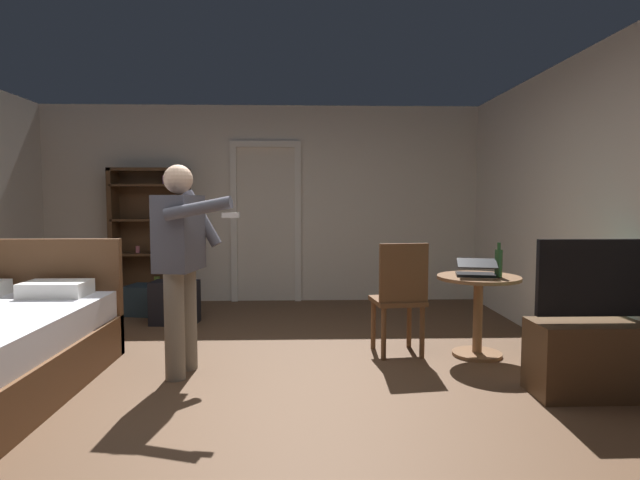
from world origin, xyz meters
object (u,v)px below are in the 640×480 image
Objects in this scene: side_table at (478,301)px; person_blue_shirt at (181,254)px; bookshelf at (151,231)px; suitcase_dark at (152,300)px; suitcase_small at (175,302)px; bottle_on_table at (499,263)px; tv_flatscreen at (598,349)px; wooden_chair at (400,294)px; laptop at (476,271)px.

person_blue_shirt reaches higher than side_table.
suitcase_dark is at bearing -75.43° from bookshelf.
person_blue_shirt is 1.89m from suitcase_small.
tv_flatscreen is at bearing -66.11° from bottle_on_table.
bookshelf is 1.09× the size of person_blue_shirt.
bookshelf is 2.99m from person_blue_shirt.
side_table is (-0.52, 0.95, 0.15)m from tv_flatscreen.
person_blue_shirt is 2.89× the size of suitcase_dark.
side_table is 0.71× the size of wooden_chair.
bookshelf is at bearing 110.14° from person_blue_shirt.
person_blue_shirt is at bearing -171.60° from laptop.
suitcase_dark is at bearing 151.20° from laptop.
suitcase_small is (-3.06, 1.37, -0.59)m from bottle_on_table.
suitcase_small is (-2.92, 1.29, -0.24)m from side_table.
laptop is (-0.04, -0.04, 0.28)m from side_table.
person_blue_shirt reaches higher than suitcase_small.
laptop is 0.20m from bottle_on_table.
wooden_chair is at bearing -40.50° from bookshelf.
bottle_on_table reaches higher than side_table.
bottle_on_table is at bearing -19.60° from suitcase_small.
laptop is at bearing -133.31° from side_table.
bottle_on_table is at bearing -16.53° from suitcase_dark.
person_blue_shirt reaches higher than laptop.
tv_flatscreen reaches higher than wooden_chair.
tv_flatscreen reaches higher than bottle_on_table.
person_blue_shirt is (-1.77, -0.41, 0.39)m from wooden_chair.
laptop is 1.32× the size of bottle_on_table.
suitcase_small is at bearing 147.05° from tv_flatscreen.
side_table reaches higher than suitcase_dark.
side_table is 0.28m from laptop.
suitcase_small is at bearing -38.80° from suitcase_dark.
person_blue_shirt reaches higher than tv_flatscreen.
bookshelf is at bearing 139.50° from wooden_chair.
wooden_chair reaches higher than suitcase_small.
bookshelf reaches higher than bottle_on_table.
suitcase_small is (-3.44, 2.23, -0.09)m from tv_flatscreen.
tv_flatscreen is at bearing -58.07° from laptop.
side_table is 1.44× the size of suitcase_small.
laptop is at bearing -17.31° from suitcase_dark.
wooden_chair reaches higher than side_table.
laptop reaches higher than side_table.
wooden_chair is at bearing 173.28° from bottle_on_table.
person_blue_shirt is 3.29× the size of suitcase_small.
suitcase_small is (-2.88, 1.33, -0.52)m from laptop.
tv_flatscreen is 1.10× the size of wooden_chair.
bookshelf reaches higher than tv_flatscreen.
bookshelf is at bearing 145.30° from side_table.
bottle_on_table reaches higher than wooden_chair.
side_table is 0.44× the size of person_blue_shirt.
tv_flatscreen is (4.00, -3.36, -0.62)m from bookshelf.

